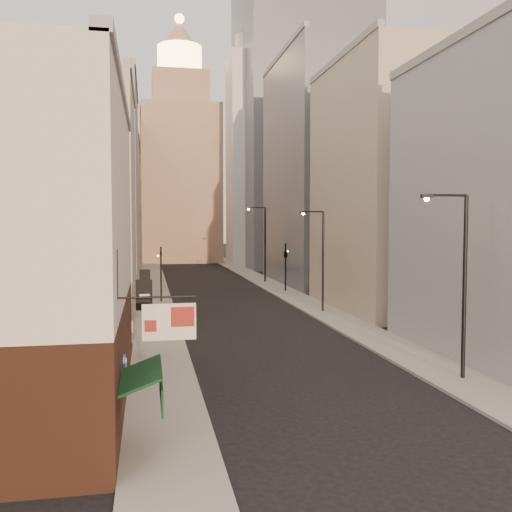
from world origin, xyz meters
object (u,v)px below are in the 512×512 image
Objects in this scene: white_tower at (253,152)px; clock_tower at (180,165)px; streetlamp_far at (263,240)px; traffic_light_left at (161,262)px; streetlamp_near at (460,275)px; streetlamp_mid at (321,255)px; traffic_light_right at (286,255)px.

clock_tower is at bearing 128.16° from white_tower.
streetlamp_far is (7.31, -40.22, -12.52)m from clock_tower.
streetlamp_near is at bearing 98.33° from traffic_light_left.
clock_tower is 17.83m from white_tower.
clock_tower is 1.08× the size of white_tower.
clock_tower is at bearing 106.41° from streetlamp_far.
streetlamp_near is (7.54, -82.97, -12.85)m from clock_tower.
streetlamp_near is 30.46m from traffic_light_left.
streetlamp_mid is at bearing -94.38° from white_tower.
white_tower is 38.65m from traffic_light_right.
traffic_light_right is at bearing -95.24° from white_tower.
streetlamp_near is at bearing -83.58° from streetlamp_far.
streetlamp_mid is 23.00m from streetlamp_far.
streetlamp_near is at bearing -92.87° from white_tower.
streetlamp_mid is at bearing -83.47° from clock_tower.
traffic_light_left is 13.90m from traffic_light_right.
traffic_light_right is at bearing 92.49° from streetlamp_near.
traffic_light_right is at bearing 75.53° from streetlamp_mid.
streetlamp_far is (-0.23, 42.75, 0.33)m from streetlamp_near.
streetlamp_near is 0.94× the size of streetlamp_far.
white_tower is 8.30× the size of traffic_light_left.
traffic_light_left is (-12.50, 27.75, -1.17)m from streetlamp_near.
traffic_light_right is (0.51, 13.64, -0.73)m from streetlamp_mid.
traffic_light_right is at bearing -81.24° from streetlamp_far.
white_tower is 4.96× the size of streetlamp_near.
white_tower reaches higher than streetlamp_far.
traffic_light_left is (-12.27, -15.01, -1.50)m from streetlamp_far.
streetlamp_far is at bearing -98.02° from white_tower.
streetlamp_near is 42.76m from streetlamp_far.
white_tower is 8.30× the size of traffic_light_right.
clock_tower is 5.36× the size of streetlamp_near.
white_tower reaches higher than streetlamp_near.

